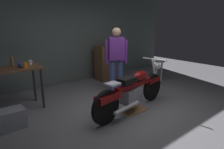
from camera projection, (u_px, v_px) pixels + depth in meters
The scene contains 13 objects.
ground_plane at pixel (133, 112), 4.00m from camera, with size 12.00×12.00×0.00m, color slate.
back_wall at pixel (67, 31), 5.71m from camera, with size 8.00×0.12×3.10m, color #56605B.
workbench at pixel (6, 74), 3.83m from camera, with size 1.30×0.64×0.90m.
motorcycle at pixel (133, 90), 3.96m from camera, with size 2.18×0.69×1.00m.
person_standing at pixel (116, 58), 4.87m from camera, with size 0.51×0.37×1.67m.
shop_stool at pixel (159, 66), 6.01m from camera, with size 0.32×0.32×0.64m.
wooden_dresser at pixel (108, 62), 6.29m from camera, with size 0.80×0.47×1.10m.
drip_tray at pixel (133, 110), 4.08m from camera, with size 0.56×0.40×0.01m, color olive.
storage_bin at pixel (11, 119), 3.34m from camera, with size 0.44×0.32×0.34m, color gray.
mug_orange_travel at pixel (25, 65), 3.85m from camera, with size 0.12×0.09×0.11m.
mug_white_ceramic at pixel (30, 62), 4.18m from camera, with size 0.11×0.08×0.10m.
mug_blue_enamel at pixel (20, 65), 3.91m from camera, with size 0.10×0.07×0.09m.
bottle at pixel (12, 61), 4.05m from camera, with size 0.06×0.06×0.24m.
Camera 1 is at (-2.65, -2.58, 1.75)m, focal length 31.11 mm.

